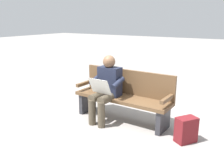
# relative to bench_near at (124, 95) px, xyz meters

# --- Properties ---
(ground_plane) EXTENTS (40.00, 40.00, 0.00)m
(ground_plane) POSITION_rel_bench_near_xyz_m (0.00, 0.07, -0.46)
(ground_plane) COLOR gray
(bench_near) EXTENTS (1.82, 0.55, 0.90)m
(bench_near) POSITION_rel_bench_near_xyz_m (0.00, 0.00, 0.00)
(bench_near) COLOR brown
(bench_near) RESTS_ON ground
(person_seated) EXTENTS (0.58, 0.58, 1.18)m
(person_seated) POSITION_rel_bench_near_xyz_m (0.24, 0.22, 0.17)
(person_seated) COLOR #1E2338
(person_seated) RESTS_ON ground
(backpack) EXTENTS (0.34, 0.36, 0.39)m
(backpack) POSITION_rel_bench_near_xyz_m (-1.21, 0.26, -0.27)
(backpack) COLOR maroon
(backpack) RESTS_ON ground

